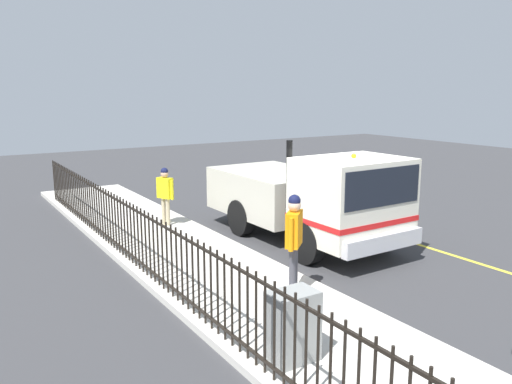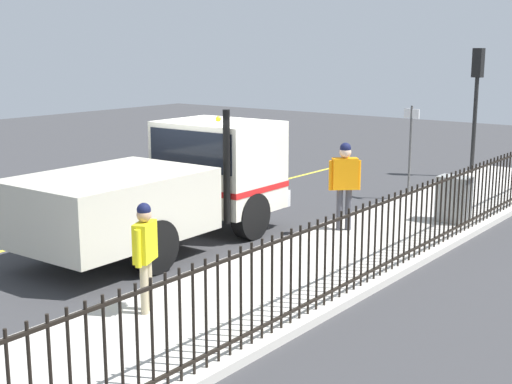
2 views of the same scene
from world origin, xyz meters
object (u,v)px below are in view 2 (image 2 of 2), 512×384
Objects in this scene: traffic_light_near at (477,85)px; worker_standing at (345,177)px; work_truck at (176,181)px; street_sign at (411,139)px; utility_cabinet at (453,199)px; pedestrian_distant at (145,246)px; traffic_cone at (66,225)px.

worker_standing is at bearing 103.05° from traffic_light_near.
work_truck is 2.57× the size of street_sign.
utility_cabinet is (3.94, 4.52, -0.63)m from work_truck.
utility_cabinet is (1.38, 7.80, -0.48)m from pedestrian_distant.
utility_cabinet is at bearing 145.77° from pedestrian_distant.
traffic_light_near is at bearing 78.60° from work_truck.
traffic_light_near is at bearing -129.81° from worker_standing.
street_sign is at bearing 98.91° from traffic_light_near.
pedestrian_distant is at bearing 48.57° from worker_standing.
traffic_light_near reaches higher than worker_standing.
utility_cabinet is (1.52, 2.05, -0.62)m from worker_standing.
pedestrian_distant is (2.56, -3.29, -0.15)m from work_truck.
pedestrian_distant is 14.17m from traffic_light_near.
traffic_light_near is at bearing 158.19° from pedestrian_distant.
traffic_cone is 0.28× the size of street_sign.
traffic_light_near reaches higher than work_truck.
work_truck is 4.17m from pedestrian_distant.
work_truck is 9.16× the size of traffic_cone.
street_sign is (-2.05, 2.09, 0.93)m from utility_cabinet.
traffic_cone is at bearing -115.83° from street_sign.
street_sign is (3.80, 7.86, 1.24)m from traffic_cone.
pedestrian_distant is 0.43× the size of traffic_light_near.
worker_standing is 5.78m from traffic_cone.
worker_standing is 1.83× the size of utility_cabinet.
pedestrian_distant reaches higher than utility_cabinet.
pedestrian_distant is at bearing -100.02° from utility_cabinet.
worker_standing reaches higher than pedestrian_distant.
street_sign is (-0.08, -4.17, -1.21)m from traffic_light_near.
work_truck is 3.66× the size of pedestrian_distant.
traffic_light_near is (-0.59, 14.06, 1.65)m from pedestrian_distant.
work_truck is 6.03m from utility_cabinet.
work_truck reaches higher than street_sign.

